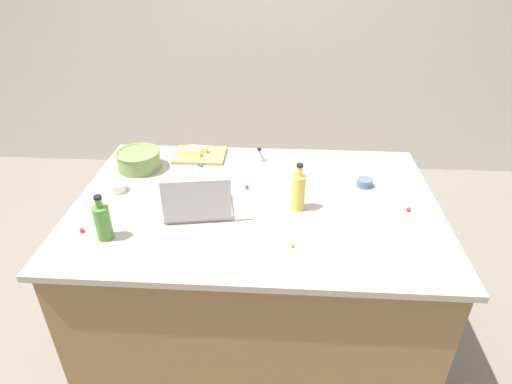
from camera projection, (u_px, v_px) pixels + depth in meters
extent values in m
plane|color=slate|center=(256.00, 329.00, 2.55)|extent=(12.00, 12.00, 0.00)
cube|color=beige|center=(272.00, 28.00, 3.73)|extent=(8.00, 0.10, 2.60)
cube|color=olive|center=(256.00, 274.00, 2.33)|extent=(1.68, 1.12, 0.87)
cube|color=tan|center=(256.00, 203.00, 2.09)|extent=(1.74, 1.18, 0.03)
cube|color=#B7B7BC|center=(199.00, 208.00, 2.02)|extent=(0.34, 0.27, 0.02)
cube|color=black|center=(199.00, 205.00, 2.02)|extent=(0.29, 0.20, 0.00)
cube|color=#B7B7BC|center=(197.00, 201.00, 1.86)|extent=(0.30, 0.06, 0.20)
cube|color=silver|center=(197.00, 200.00, 1.87)|extent=(0.27, 0.05, 0.18)
cylinder|color=#72934C|center=(139.00, 160.00, 2.35)|extent=(0.23, 0.23, 0.10)
cylinder|color=black|center=(139.00, 160.00, 2.35)|extent=(0.19, 0.19, 0.09)
torus|color=#72934C|center=(138.00, 152.00, 2.32)|extent=(0.24, 0.24, 0.01)
cylinder|color=#DBC64C|center=(298.00, 192.00, 1.99)|extent=(0.06, 0.06, 0.17)
cylinder|color=#DBC64C|center=(300.00, 171.00, 1.93)|extent=(0.03, 0.03, 0.05)
cylinder|color=black|center=(300.00, 165.00, 1.91)|extent=(0.03, 0.03, 0.01)
cylinder|color=#4C8C38|center=(103.00, 223.00, 1.80)|extent=(0.07, 0.07, 0.15)
cylinder|color=#4C8C38|center=(99.00, 203.00, 1.75)|extent=(0.03, 0.03, 0.04)
cylinder|color=black|center=(97.00, 197.00, 1.73)|extent=(0.03, 0.03, 0.01)
cube|color=tan|center=(200.00, 155.00, 2.49)|extent=(0.29, 0.22, 0.02)
cube|color=#F4E58C|center=(191.00, 152.00, 2.46)|extent=(0.11, 0.05, 0.04)
cube|color=#F4E58C|center=(198.00, 149.00, 2.50)|extent=(0.11, 0.04, 0.04)
cylinder|color=white|center=(117.00, 187.00, 2.15)|extent=(0.09, 0.09, 0.04)
cylinder|color=slate|center=(365.00, 182.00, 2.20)|extent=(0.08, 0.08, 0.04)
cone|color=#B2B2B7|center=(259.00, 155.00, 2.44)|extent=(0.07, 0.07, 0.07)
cylinder|color=black|center=(259.00, 149.00, 2.42)|extent=(0.02, 0.02, 0.01)
sphere|color=#CC3399|center=(199.00, 164.00, 2.40)|extent=(0.02, 0.02, 0.02)
sphere|color=green|center=(201.00, 165.00, 2.38)|extent=(0.02, 0.02, 0.02)
sphere|color=#CC3399|center=(247.00, 187.00, 2.18)|extent=(0.02, 0.02, 0.02)
sphere|color=yellow|center=(292.00, 245.00, 1.78)|extent=(0.02, 0.02, 0.02)
sphere|color=red|center=(82.00, 230.00, 1.86)|extent=(0.02, 0.02, 0.02)
sphere|color=red|center=(408.00, 209.00, 2.00)|extent=(0.02, 0.02, 0.02)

